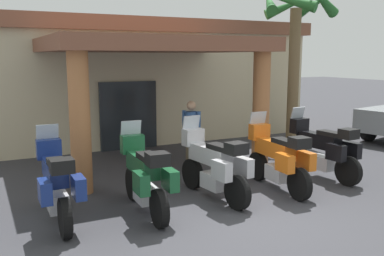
% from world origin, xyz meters
% --- Properties ---
extents(ground_plane, '(80.00, 80.00, 0.00)m').
position_xyz_m(ground_plane, '(0.00, 0.00, 0.00)').
color(ground_plane, '#38383D').
extents(motel_building, '(14.04, 9.59, 4.05)m').
position_xyz_m(motel_building, '(0.01, 8.94, 2.07)').
color(motel_building, beige).
rests_on(motel_building, ground_plane).
extents(motorcycle_blue, '(0.71, 2.21, 1.61)m').
position_xyz_m(motorcycle_blue, '(-3.03, 1.27, 0.70)').
color(motorcycle_blue, black).
rests_on(motorcycle_blue, ground_plane).
extents(motorcycle_green, '(0.72, 2.21, 1.61)m').
position_xyz_m(motorcycle_green, '(-1.51, 1.00, 0.70)').
color(motorcycle_green, black).
rests_on(motorcycle_green, ground_plane).
extents(motorcycle_silver, '(0.75, 2.21, 1.61)m').
position_xyz_m(motorcycle_silver, '(0.01, 1.13, 0.70)').
color(motorcycle_silver, black).
rests_on(motorcycle_silver, ground_plane).
extents(motorcycle_orange, '(0.73, 2.21, 1.61)m').
position_xyz_m(motorcycle_orange, '(1.53, 1.02, 0.70)').
color(motorcycle_orange, black).
rests_on(motorcycle_orange, ground_plane).
extents(motorcycle_black, '(0.73, 2.21, 1.61)m').
position_xyz_m(motorcycle_black, '(3.05, 1.29, 0.70)').
color(motorcycle_black, black).
rests_on(motorcycle_black, ground_plane).
extents(pedestrian, '(0.32, 0.46, 1.76)m').
position_xyz_m(pedestrian, '(0.63, 3.39, 1.02)').
color(pedestrian, brown).
rests_on(pedestrian, ground_plane).
extents(palm_tree_near_portico, '(2.69, 2.73, 5.28)m').
position_xyz_m(palm_tree_near_portico, '(5.48, 5.34, 3.78)').
color(palm_tree_near_portico, brown).
rests_on(palm_tree_near_portico, ground_plane).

